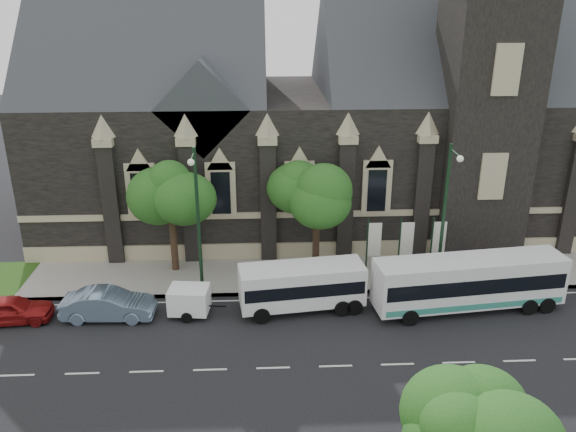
{
  "coord_description": "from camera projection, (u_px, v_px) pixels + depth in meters",
  "views": [
    {
      "loc": [
        -0.38,
        -22.9,
        16.78
      ],
      "look_at": [
        1.0,
        6.0,
        5.43
      ],
      "focal_mm": 35.87,
      "sensor_mm": 36.0,
      "label": 1
    }
  ],
  "objects": [
    {
      "name": "ground",
      "position": [
        273.0,
        368.0,
        27.44
      ],
      "size": [
        160.0,
        160.0,
        0.0
      ],
      "primitive_type": "plane",
      "color": "black",
      "rests_on": "ground"
    },
    {
      "name": "sidewalk",
      "position": [
        270.0,
        275.0,
        36.25
      ],
      "size": [
        80.0,
        5.0,
        0.15
      ],
      "primitive_type": "cube",
      "color": "gray",
      "rests_on": "ground"
    },
    {
      "name": "museum",
      "position": [
        336.0,
        117.0,
        42.15
      ],
      "size": [
        40.0,
        17.7,
        29.9
      ],
      "color": "black",
      "rests_on": "ground"
    },
    {
      "name": "tree_park_east",
      "position": [
        483.0,
        423.0,
        17.36
      ],
      "size": [
        3.4,
        3.4,
        6.28
      ],
      "color": "black",
      "rests_on": "ground"
    },
    {
      "name": "tree_walk_right",
      "position": [
        320.0,
        182.0,
        35.42
      ],
      "size": [
        4.08,
        4.08,
        7.8
      ],
      "color": "black",
      "rests_on": "ground"
    },
    {
      "name": "tree_walk_left",
      "position": [
        173.0,
        185.0,
        35.04
      ],
      "size": [
        3.91,
        3.91,
        7.64
      ],
      "color": "black",
      "rests_on": "ground"
    },
    {
      "name": "street_lamp_near",
      "position": [
        445.0,
        212.0,
        32.61
      ],
      "size": [
        0.36,
        1.88,
        9.0
      ],
      "color": "#15301C",
      "rests_on": "ground"
    },
    {
      "name": "street_lamp_mid",
      "position": [
        198.0,
        216.0,
        31.99
      ],
      "size": [
        0.36,
        1.88,
        9.0
      ],
      "color": "#15301C",
      "rests_on": "ground"
    },
    {
      "name": "banner_flag_left",
      "position": [
        372.0,
        243.0,
        35.22
      ],
      "size": [
        0.9,
        0.1,
        4.0
      ],
      "color": "#15301C",
      "rests_on": "ground"
    },
    {
      "name": "banner_flag_center",
      "position": [
        404.0,
        242.0,
        35.31
      ],
      "size": [
        0.9,
        0.1,
        4.0
      ],
      "color": "#15301C",
      "rests_on": "ground"
    },
    {
      "name": "banner_flag_right",
      "position": [
        436.0,
        242.0,
        35.39
      ],
      "size": [
        0.9,
        0.1,
        4.0
      ],
      "color": "#15301C",
      "rests_on": "ground"
    },
    {
      "name": "tour_coach",
      "position": [
        469.0,
        282.0,
        31.94
      ],
      "size": [
        10.85,
        3.52,
        3.11
      ],
      "rotation": [
        0.0,
        0.0,
        0.12
      ],
      "color": "white",
      "rests_on": "ground"
    },
    {
      "name": "shuttle_bus",
      "position": [
        302.0,
        285.0,
        31.97
      ],
      "size": [
        7.13,
        3.21,
        2.66
      ],
      "rotation": [
        0.0,
        0.0,
        0.13
      ],
      "color": "white",
      "rests_on": "ground"
    },
    {
      "name": "box_trailer",
      "position": [
        189.0,
        300.0,
        31.62
      ],
      "size": [
        3.18,
        1.87,
        1.66
      ],
      "rotation": [
        0.0,
        0.0,
        -0.11
      ],
      "color": "white",
      "rests_on": "ground"
    },
    {
      "name": "sedan",
      "position": [
        108.0,
        305.0,
        31.36
      ],
      "size": [
        5.05,
        1.9,
        1.65
      ],
      "primitive_type": "imported",
      "rotation": [
        0.0,
        0.0,
        1.54
      ],
      "color": "#7289A4",
      "rests_on": "ground"
    },
    {
      "name": "car_far_red",
      "position": [
        11.0,
        310.0,
        31.04
      ],
      "size": [
        4.46,
        2.1,
        1.47
      ],
      "primitive_type": "imported",
      "rotation": [
        0.0,
        0.0,
        1.66
      ],
      "color": "maroon",
      "rests_on": "ground"
    }
  ]
}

